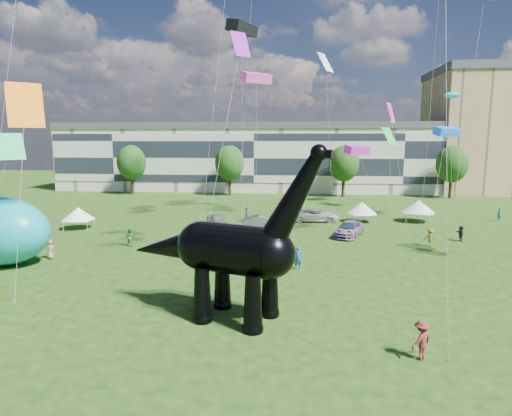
{
  "coord_description": "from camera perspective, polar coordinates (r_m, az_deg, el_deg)",
  "views": [
    {
      "loc": [
        -0.0,
        -22.23,
        9.85
      ],
      "look_at": [
        -2.93,
        8.0,
        5.0
      ],
      "focal_mm": 30.0,
      "sensor_mm": 36.0,
      "label": 1
    }
  ],
  "objects": [
    {
      "name": "dinosaur_sculpture",
      "position": [
        23.63,
        -3.82,
        -5.81
      ],
      "size": [
        12.12,
        5.74,
        10.03
      ],
      "rotation": [
        0.0,
        0.0,
        -0.34
      ],
      "color": "black",
      "rests_on": "ground"
    },
    {
      "name": "tree_mid_right",
      "position": [
        75.74,
        11.66,
        6.19
      ],
      "size": [
        5.2,
        5.2,
        9.44
      ],
      "color": "#382314",
      "rests_on": "ground"
    },
    {
      "name": "kites",
      "position": [
        55.75,
        10.92,
        16.16
      ],
      "size": [
        55.88,
        45.78,
        31.06
      ],
      "color": "red",
      "rests_on": "ground"
    },
    {
      "name": "gazebo_near",
      "position": [
        53.03,
        13.91,
        0.0
      ],
      "size": [
        4.12,
        4.12,
        2.47
      ],
      "rotation": [
        0.0,
        0.0,
        0.18
      ],
      "color": "silver",
      "rests_on": "ground"
    },
    {
      "name": "tree_far_left",
      "position": [
        81.07,
        -16.29,
        6.19
      ],
      "size": [
        5.2,
        5.2,
        9.44
      ],
      "color": "#382314",
      "rests_on": "ground"
    },
    {
      "name": "terrace_row",
      "position": [
        84.7,
        0.1,
        6.47
      ],
      "size": [
        78.0,
        11.0,
        12.0
      ],
      "primitive_type": "cube",
      "color": "beige",
      "rests_on": "ground"
    },
    {
      "name": "tree_far_right",
      "position": [
        79.68,
        24.7,
        5.69
      ],
      "size": [
        5.2,
        5.2,
        9.44
      ],
      "color": "#382314",
      "rests_on": "ground"
    },
    {
      "name": "visitors",
      "position": [
        37.92,
        2.9,
        -4.66
      ],
      "size": [
        54.23,
        36.37,
        1.83
      ],
      "color": "#3D8234",
      "rests_on": "ground"
    },
    {
      "name": "gazebo_left",
      "position": [
        51.65,
        -22.61,
        -0.71
      ],
      "size": [
        4.03,
        4.03,
        2.42
      ],
      "rotation": [
        0.0,
        0.0,
        0.18
      ],
      "color": "white",
      "rests_on": "ground"
    },
    {
      "name": "tree_mid_left",
      "position": [
        76.26,
        -3.55,
        6.38
      ],
      "size": [
        5.2,
        5.2,
        9.44
      ],
      "color": "#382314",
      "rests_on": "ground"
    },
    {
      "name": "car_dark",
      "position": [
        45.16,
        12.3,
        -2.75
      ],
      "size": [
        3.93,
        5.66,
        1.52
      ],
      "primitive_type": "imported",
      "rotation": [
        0.0,
        0.0,
        -0.38
      ],
      "color": "#595960",
      "rests_on": "ground"
    },
    {
      "name": "car_grey",
      "position": [
        47.59,
        0.93,
        -1.93
      ],
      "size": [
        4.83,
        2.08,
        1.55
      ],
      "primitive_type": "imported",
      "rotation": [
        0.0,
        0.0,
        1.67
      ],
      "color": "slate",
      "rests_on": "ground"
    },
    {
      "name": "ground",
      "position": [
        24.31,
        5.24,
        -14.86
      ],
      "size": [
        220.0,
        220.0,
        0.0
      ],
      "primitive_type": "plane",
      "color": "#16330C",
      "rests_on": "ground"
    },
    {
      "name": "car_white",
      "position": [
        52.64,
        7.94,
        -0.93
      ],
      "size": [
        5.74,
        2.79,
        1.57
      ],
      "primitive_type": "imported",
      "rotation": [
        0.0,
        0.0,
        1.6
      ],
      "color": "silver",
      "rests_on": "ground"
    },
    {
      "name": "car_silver",
      "position": [
        49.76,
        -5.29,
        -1.6
      ],
      "size": [
        3.3,
        4.22,
        1.34
      ],
      "primitive_type": "imported",
      "rotation": [
        0.0,
        0.0,
        0.5
      ],
      "color": "#B6B5BA",
      "rests_on": "ground"
    },
    {
      "name": "gazebo_far",
      "position": [
        55.29,
        20.84,
        0.19
      ],
      "size": [
        4.61,
        4.61,
        2.69
      ],
      "rotation": [
        0.0,
        0.0,
        -0.22
      ],
      "color": "silver",
      "rests_on": "ground"
    },
    {
      "name": "apartment_block",
      "position": [
        95.97,
        30.53,
        8.52
      ],
      "size": [
        28.0,
        18.0,
        22.0
      ],
      "primitive_type": "cube",
      "color": "tan",
      "rests_on": "ground"
    }
  ]
}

